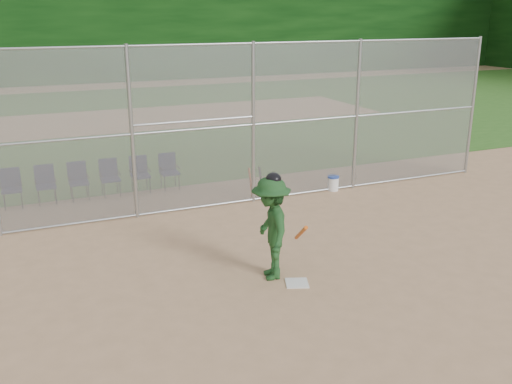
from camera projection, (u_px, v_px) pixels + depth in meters
name	position (u px, v px, depth m)	size (l,w,h in m)	color
ground	(313.00, 292.00, 9.93)	(100.00, 100.00, 0.00)	tan
grass_strip	(120.00, 120.00, 25.69)	(100.00, 100.00, 0.00)	#2B5C1B
dirt_patch_far	(120.00, 120.00, 25.69)	(24.00, 24.00, 0.00)	tan
backstop_fence	(215.00, 125.00, 13.68)	(16.09, 0.09, 4.00)	gray
home_plate	(297.00, 283.00, 10.23)	(0.40, 0.40, 0.02)	silver
batter_at_plate	(271.00, 228.00, 10.21)	(1.01, 1.45, 1.99)	#1B441D
water_cooler	(333.00, 183.00, 15.52)	(0.32, 0.32, 0.41)	white
spare_bats	(256.00, 184.00, 14.75)	(0.36, 0.35, 0.83)	#D84C14
chair_0	(12.00, 189.00, 14.09)	(0.54, 0.52, 0.96)	#10173B
chair_1	(46.00, 185.00, 14.39)	(0.54, 0.52, 0.96)	#10173B
chair_2	(79.00, 182.00, 14.69)	(0.54, 0.52, 0.96)	#10173B
chair_3	(110.00, 178.00, 14.99)	(0.54, 0.52, 0.96)	#10173B
chair_4	(140.00, 175.00, 15.29)	(0.54, 0.52, 0.96)	#10173B
chair_5	(170.00, 172.00, 15.59)	(0.54, 0.52, 0.96)	#10173B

